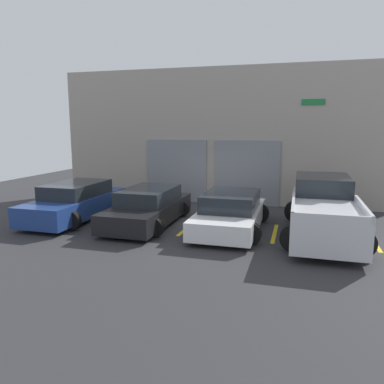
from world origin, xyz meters
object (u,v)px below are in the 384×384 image
(sedan_white, at_px, (230,213))
(sedan_side, at_px, (148,207))
(van_right, at_px, (76,202))
(pickup_truck, at_px, (323,209))

(sedan_white, relative_size, sedan_side, 0.95)
(sedan_white, relative_size, van_right, 0.93)
(sedan_white, xyz_separation_m, van_right, (-5.66, -0.00, 0.04))
(sedan_side, distance_m, van_right, 2.83)
(sedan_white, distance_m, sedan_side, 2.83)
(pickup_truck, relative_size, sedan_white, 1.24)
(van_right, bearing_deg, sedan_side, 0.04)
(pickup_truck, relative_size, sedan_side, 1.19)
(sedan_side, height_order, van_right, van_right)
(pickup_truck, bearing_deg, sedan_white, -175.09)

